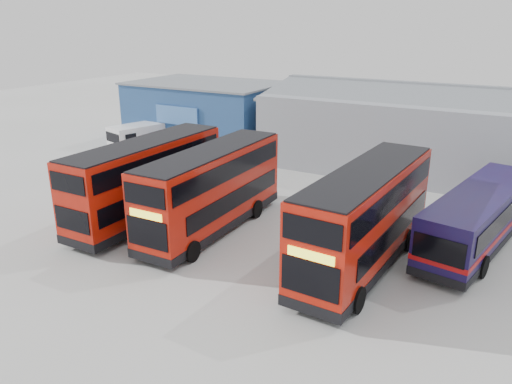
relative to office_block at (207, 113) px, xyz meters
The scene contains 8 objects.
ground_plane 22.94m from the office_block, 52.11° to the right, with size 120.00×120.00×0.00m, color #A9AAA4.
office_block is the anchor object (origin of this frame).
maintenance_shed 22.09m from the office_block, ahead, with size 30.50×12.00×5.89m.
double_decker_left 17.35m from the office_block, 65.51° to the right, with size 2.58×10.00×4.21m.
double_decker_centre 18.83m from the office_block, 54.49° to the right, with size 2.62×9.86×4.15m.
double_decker_right 24.24m from the office_block, 39.47° to the right, with size 3.03×10.33×4.32m.
single_decker_blue 25.24m from the office_block, 25.73° to the right, with size 4.10×10.48×2.78m.
panel_van 6.01m from the office_block, 117.35° to the right, with size 3.35×5.49×2.25m.
Camera 1 is at (10.24, -16.44, 10.07)m, focal length 35.00 mm.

